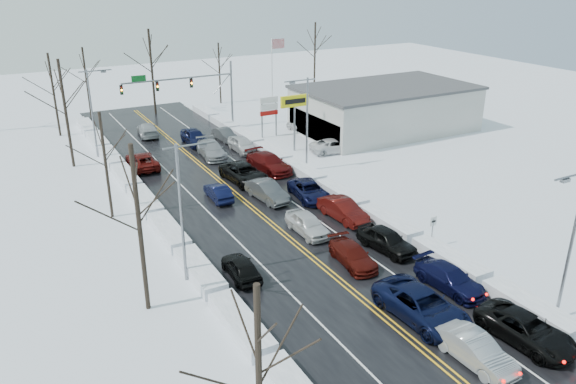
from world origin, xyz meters
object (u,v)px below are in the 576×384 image
tires_plus_sign (295,105)px  dealership_building (385,108)px  traffic_signal_mast (191,86)px  flagpole (273,71)px  oncoming_car_0 (219,199)px

tires_plus_sign → dealership_building: 13.82m
traffic_signal_mast → flagpole: bearing=9.7°
flagpole → oncoming_car_0: bearing=-126.7°
dealership_building → oncoming_car_0: size_ratio=5.07×
traffic_signal_mast → tires_plus_sign: traffic_signal_mast is taller
flagpole → tires_plus_sign: bearing=-108.4°
tires_plus_sign → oncoming_car_0: tires_plus_sign is taller
tires_plus_sign → dealership_building: (13.48, 2.01, -2.34)m
dealership_building → traffic_signal_mast: bearing=154.1°
traffic_signal_mast → flagpole: flagpole is taller
dealership_building → tires_plus_sign: bearing=-171.5°
flagpole → dealership_building: bearing=-53.7°
flagpole → dealership_building: (8.80, -12.00, -3.27)m
tires_plus_sign → flagpole: flagpole is taller
flagpole → oncoming_car_0: flagpole is taller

